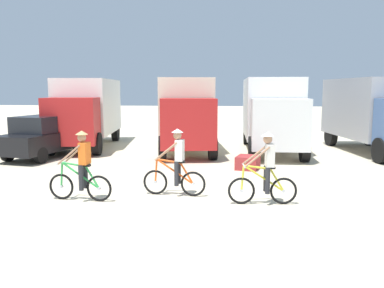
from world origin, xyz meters
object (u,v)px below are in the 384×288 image
at_px(box_truck_cream_rv, 185,110).
at_px(box_truck_white_box, 87,109).
at_px(cyclist_near_camera, 265,171).
at_px(box_truck_grey_hauler, 374,111).
at_px(sedan_parked, 44,137).
at_px(box_truck_avon_van, 272,111).
at_px(cyclist_cowboy_hat, 176,165).
at_px(cyclist_orange_shirt, 81,168).
at_px(supply_crate, 248,162).

bearing_deg(box_truck_cream_rv, box_truck_white_box, 172.59).
distance_m(box_truck_cream_rv, cyclist_near_camera, 9.34).
distance_m(box_truck_grey_hauler, sedan_parked, 14.53).
bearing_deg(cyclist_near_camera, box_truck_cream_rv, 109.64).
height_order(box_truck_avon_van, cyclist_cowboy_hat, box_truck_avon_van).
bearing_deg(box_truck_avon_van, box_truck_grey_hauler, 1.31).
relative_size(box_truck_white_box, box_truck_cream_rv, 0.99).
height_order(box_truck_white_box, cyclist_orange_shirt, box_truck_white_box).
bearing_deg(box_truck_cream_rv, box_truck_grey_hauler, 1.43).
xyz_separation_m(box_truck_grey_hauler, supply_crate, (-5.74, -4.48, -1.64)).
relative_size(box_truck_grey_hauler, cyclist_orange_shirt, 3.86).
distance_m(cyclist_orange_shirt, cyclist_near_camera, 4.67).
relative_size(box_truck_avon_van, supply_crate, 7.46).
xyz_separation_m(cyclist_orange_shirt, cyclist_cowboy_hat, (2.34, 0.75, 0.00)).
bearing_deg(box_truck_white_box, sedan_parked, -101.03).
relative_size(box_truck_white_box, sedan_parked, 1.57).
bearing_deg(cyclist_near_camera, box_truck_avon_van, 84.07).
xyz_separation_m(box_truck_cream_rv, cyclist_cowboy_hat, (0.80, -8.16, -1.03)).
relative_size(box_truck_cream_rv, box_truck_avon_van, 1.04).
height_order(cyclist_orange_shirt, supply_crate, cyclist_orange_shirt).
xyz_separation_m(box_truck_white_box, cyclist_near_camera, (8.10, -9.40, -1.03)).
relative_size(box_truck_grey_hauler, sedan_parked, 1.57).
distance_m(box_truck_grey_hauler, cyclist_cowboy_hat, 11.48).
xyz_separation_m(box_truck_grey_hauler, cyclist_cowboy_hat, (-7.78, -8.38, -1.03)).
distance_m(cyclist_cowboy_hat, supply_crate, 4.44).
relative_size(box_truck_cream_rv, cyclist_orange_shirt, 3.87).
xyz_separation_m(cyclist_orange_shirt, supply_crate, (4.38, 4.64, -0.61)).
bearing_deg(box_truck_white_box, cyclist_orange_shirt, -70.21).
distance_m(cyclist_orange_shirt, supply_crate, 6.41).
height_order(sedan_parked, supply_crate, sedan_parked).
bearing_deg(sedan_parked, cyclist_cowboy_hat, -40.55).
xyz_separation_m(box_truck_white_box, box_truck_grey_hauler, (13.56, -0.43, 0.00)).
relative_size(box_truck_white_box, box_truck_grey_hauler, 1.00).
relative_size(box_truck_avon_van, cyclist_cowboy_hat, 3.73).
height_order(cyclist_cowboy_hat, supply_crate, cyclist_cowboy_hat).
bearing_deg(box_truck_avon_van, sedan_parked, -163.99).
relative_size(box_truck_cream_rv, sedan_parked, 1.58).
relative_size(cyclist_orange_shirt, supply_crate, 2.00).
xyz_separation_m(box_truck_avon_van, sedan_parked, (-9.67, -2.77, -0.99)).
relative_size(box_truck_white_box, cyclist_cowboy_hat, 3.84).
xyz_separation_m(cyclist_orange_shirt, cyclist_near_camera, (4.66, 0.16, 0.00)).
height_order(box_truck_white_box, sedan_parked, box_truck_white_box).
bearing_deg(cyclist_cowboy_hat, box_truck_white_box, 123.27).
height_order(box_truck_cream_rv, cyclist_near_camera, box_truck_cream_rv).
distance_m(box_truck_white_box, sedan_parked, 3.52).
bearing_deg(supply_crate, box_truck_grey_hauler, 37.97).
bearing_deg(box_truck_avon_van, cyclist_orange_shirt, -121.75).
height_order(box_truck_grey_hauler, supply_crate, box_truck_grey_hauler).
bearing_deg(supply_crate, box_truck_avon_van, 74.62).
bearing_deg(sedan_parked, box_truck_cream_rv, 25.33).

